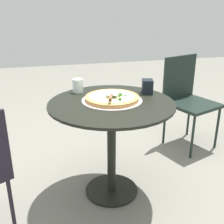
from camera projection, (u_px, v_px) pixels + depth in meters
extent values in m
plane|color=gray|center=(112.00, 191.00, 2.16)|extent=(10.00, 10.00, 0.00)
cylinder|color=black|center=(112.00, 103.00, 1.90)|extent=(0.87, 0.87, 0.02)
cylinder|color=black|center=(112.00, 149.00, 2.03)|extent=(0.06, 0.06, 0.69)
cylinder|color=black|center=(112.00, 190.00, 2.16)|extent=(0.40, 0.40, 0.02)
cylinder|color=beige|center=(112.00, 100.00, 1.93)|extent=(0.42, 0.42, 0.00)
cylinder|color=tan|center=(112.00, 98.00, 1.93)|extent=(0.37, 0.37, 0.03)
cylinder|color=beige|center=(112.00, 96.00, 1.92)|extent=(0.32, 0.32, 0.00)
sphere|color=#24651C|center=(120.00, 94.00, 1.94)|extent=(0.02, 0.02, 0.02)
sphere|color=#316C27|center=(115.00, 95.00, 1.93)|extent=(0.02, 0.02, 0.02)
sphere|color=#346C2C|center=(125.00, 96.00, 1.92)|extent=(0.01, 0.01, 0.01)
sphere|color=#25672B|center=(121.00, 95.00, 1.93)|extent=(0.02, 0.02, 0.02)
sphere|color=#3A7126|center=(120.00, 96.00, 1.91)|extent=(0.02, 0.02, 0.02)
sphere|color=#25642B|center=(120.00, 99.00, 1.83)|extent=(0.02, 0.02, 0.02)
sphere|color=#266026|center=(114.00, 97.00, 1.89)|extent=(0.02, 0.02, 0.02)
cube|color=silver|center=(112.00, 94.00, 1.91)|extent=(0.11, 0.12, 0.00)
cube|color=brown|center=(111.00, 97.00, 1.81)|extent=(0.05, 0.11, 0.02)
cylinder|color=white|center=(78.00, 86.00, 2.10)|extent=(0.08, 0.08, 0.10)
cube|color=black|center=(147.00, 86.00, 2.08)|extent=(0.10, 0.11, 0.10)
cube|color=black|center=(193.00, 104.00, 2.70)|extent=(0.54, 0.54, 0.03)
cube|color=black|center=(179.00, 77.00, 2.77)|extent=(0.41, 0.16, 0.43)
cylinder|color=black|center=(217.00, 128.00, 2.74)|extent=(0.02, 0.02, 0.43)
cylinder|color=black|center=(193.00, 137.00, 2.55)|extent=(0.02, 0.02, 0.43)
cylinder|color=black|center=(189.00, 117.00, 3.02)|extent=(0.02, 0.02, 0.43)
cylinder|color=black|center=(164.00, 124.00, 2.83)|extent=(0.02, 0.02, 0.43)
cylinder|color=black|center=(12.00, 207.00, 1.68)|extent=(0.02, 0.02, 0.41)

